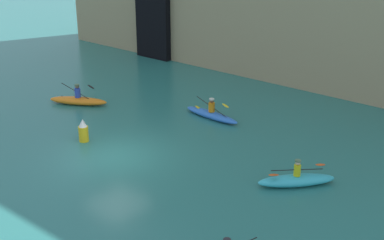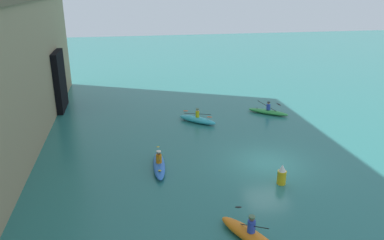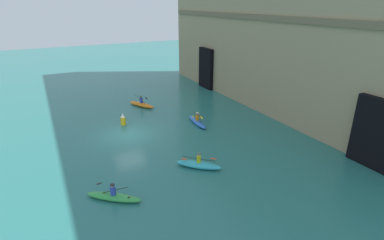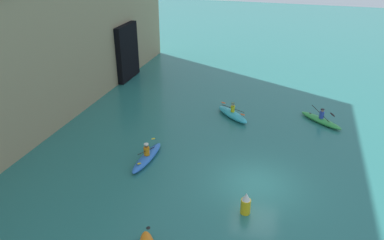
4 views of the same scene
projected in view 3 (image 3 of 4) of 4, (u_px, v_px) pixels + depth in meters
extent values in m
plane|color=#28706B|center=(128.00, 135.00, 25.81)|extent=(120.00, 120.00, 0.00)
cube|color=#9E8966|center=(291.00, 31.00, 28.69)|extent=(40.64, 5.06, 16.08)
cube|color=brown|center=(271.00, 18.00, 27.13)|extent=(39.83, 0.24, 0.53)
cube|color=black|center=(207.00, 68.00, 39.00)|extent=(2.97, 0.70, 5.17)
cube|color=black|center=(379.00, 135.00, 19.91)|extent=(3.53, 0.70, 4.86)
ellipsoid|color=orange|center=(141.00, 105.00, 32.65)|extent=(3.35, 2.28, 0.44)
cylinder|color=#2D47B7|center=(141.00, 100.00, 32.48)|extent=(0.33, 0.33, 0.52)
sphere|color=brown|center=(141.00, 97.00, 32.34)|extent=(0.22, 0.22, 0.22)
cylinder|color=#4C6B4C|center=(141.00, 96.00, 32.31)|extent=(0.27, 0.27, 0.06)
cylinder|color=black|center=(141.00, 100.00, 32.47)|extent=(1.84, 0.77, 0.96)
ellipsoid|color=black|center=(136.00, 102.00, 33.15)|extent=(0.46, 0.32, 0.23)
ellipsoid|color=black|center=(146.00, 98.00, 31.79)|extent=(0.46, 0.32, 0.23)
ellipsoid|color=#33B2C6|center=(199.00, 165.00, 20.64)|extent=(2.75, 2.89, 0.44)
cylinder|color=gold|center=(199.00, 159.00, 20.47)|extent=(0.28, 0.28, 0.47)
sphere|color=beige|center=(199.00, 155.00, 20.34)|extent=(0.21, 0.21, 0.21)
cylinder|color=#4C6B4C|center=(199.00, 154.00, 20.31)|extent=(0.26, 0.26, 0.06)
cylinder|color=black|center=(199.00, 159.00, 20.46)|extent=(1.36, 1.85, 0.25)
ellipsoid|color=#D84C19|center=(214.00, 159.00, 20.28)|extent=(0.41, 0.46, 0.09)
ellipsoid|color=#D84C19|center=(184.00, 159.00, 20.64)|extent=(0.41, 0.46, 0.09)
ellipsoid|color=blue|center=(197.00, 122.00, 28.06)|extent=(3.51, 0.88, 0.37)
cylinder|color=orange|center=(197.00, 118.00, 27.90)|extent=(0.34, 0.34, 0.50)
sphere|color=brown|center=(197.00, 114.00, 27.77)|extent=(0.22, 0.22, 0.22)
cylinder|color=silver|center=(197.00, 113.00, 27.73)|extent=(0.27, 0.27, 0.06)
cylinder|color=black|center=(197.00, 117.00, 27.89)|extent=(2.11, 0.16, 0.70)
ellipsoid|color=yellow|center=(202.00, 118.00, 26.99)|extent=(0.44, 0.21, 0.18)
ellipsoid|color=yellow|center=(193.00, 117.00, 28.80)|extent=(0.44, 0.21, 0.18)
ellipsoid|color=green|center=(114.00, 197.00, 17.31)|extent=(2.66, 3.04, 0.36)
cylinder|color=#2D47B7|center=(113.00, 191.00, 17.16)|extent=(0.32, 0.32, 0.47)
sphere|color=tan|center=(112.00, 186.00, 17.04)|extent=(0.20, 0.20, 0.20)
cylinder|color=#232328|center=(112.00, 185.00, 17.01)|extent=(0.25, 0.25, 0.06)
cylinder|color=black|center=(113.00, 191.00, 17.15)|extent=(1.28, 1.47, 0.80)
ellipsoid|color=black|center=(127.00, 198.00, 17.09)|extent=(0.42, 0.44, 0.21)
ellipsoid|color=black|center=(99.00, 184.00, 17.21)|extent=(0.42, 0.44, 0.21)
cylinder|color=yellow|center=(123.00, 121.00, 27.79)|extent=(0.47, 0.47, 0.75)
cone|color=white|center=(123.00, 115.00, 27.58)|extent=(0.40, 0.40, 0.38)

